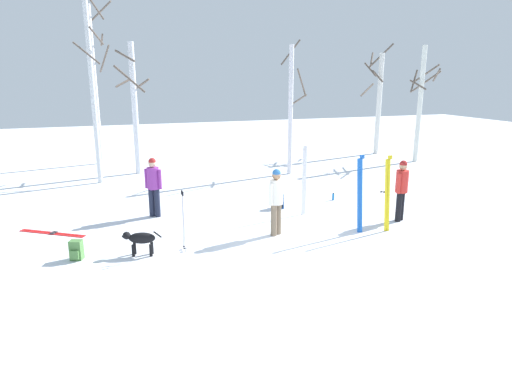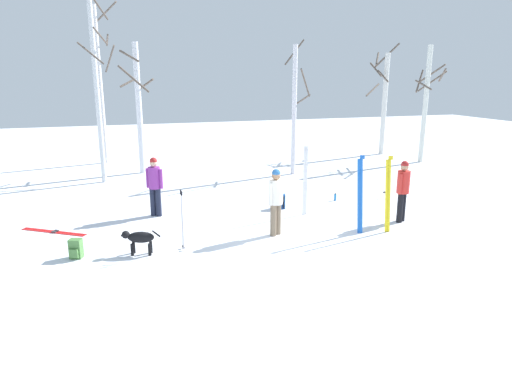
{
  "view_description": "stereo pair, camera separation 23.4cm",
  "coord_description": "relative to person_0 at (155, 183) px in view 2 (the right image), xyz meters",
  "views": [
    {
      "loc": [
        -3.88,
        -8.67,
        3.96
      ],
      "look_at": [
        -0.18,
        2.15,
        1.0
      ],
      "focal_mm": 31.77,
      "sensor_mm": 36.0,
      "label": 1
    },
    {
      "loc": [
        -3.66,
        -8.75,
        3.96
      ],
      "look_at": [
        -0.18,
        2.15,
        1.0
      ],
      "focal_mm": 31.77,
      "sensor_mm": 36.0,
      "label": 2
    }
  ],
  "objects": [
    {
      "name": "ski_pair_planted_2",
      "position": [
        4.13,
        -1.22,
        0.03
      ],
      "size": [
        0.13,
        0.02,
        2.02
      ],
      "color": "white",
      "rests_on": "ground_plane"
    },
    {
      "name": "person_1",
      "position": [
        6.44,
        -2.61,
        0.0
      ],
      "size": [
        0.46,
        0.34,
        1.72
      ],
      "color": "black",
      "rests_on": "ground_plane"
    },
    {
      "name": "birch_tree_3",
      "position": [
        0.06,
        6.25,
        1.75
      ],
      "size": [
        1.4,
        1.44,
        5.23
      ],
      "color": "silver",
      "rests_on": "ground_plane"
    },
    {
      "name": "ski_pair_lying_0",
      "position": [
        -2.69,
        -0.64,
        -0.97
      ],
      "size": [
        1.67,
        1.2,
        0.05
      ],
      "color": "red",
      "rests_on": "ground_plane"
    },
    {
      "name": "ski_pair_lying_1",
      "position": [
        7.78,
        0.17,
        -0.97
      ],
      "size": [
        1.46,
        1.42,
        0.05
      ],
      "color": "white",
      "rests_on": "ground_plane"
    },
    {
      "name": "backpack_1",
      "position": [
        -2.02,
        -2.65,
        -0.77
      ],
      "size": [
        0.31,
        0.33,
        0.44
      ],
      "color": "#4C7F3F",
      "rests_on": "ground_plane"
    },
    {
      "name": "birch_tree_5",
      "position": [
        12.13,
        7.31,
        1.76
      ],
      "size": [
        1.79,
        1.56,
        5.52
      ],
      "color": "silver",
      "rests_on": "ground_plane"
    },
    {
      "name": "birch_tree_1",
      "position": [
        -1.45,
        4.95,
        2.59
      ],
      "size": [
        1.14,
        0.72,
        6.95
      ],
      "color": "silver",
      "rests_on": "ground_plane"
    },
    {
      "name": "birch_tree_6",
      "position": [
        12.7,
        4.78,
        1.8
      ],
      "size": [
        1.46,
        1.75,
        5.26
      ],
      "color": "silver",
      "rests_on": "ground_plane"
    },
    {
      "name": "person_2",
      "position": [
        2.74,
        -2.58,
        0.0
      ],
      "size": [
        0.46,
        0.34,
        1.72
      ],
      "color": "#72604C",
      "rests_on": "ground_plane"
    },
    {
      "name": "person_0",
      "position": [
        0.0,
        0.0,
        0.0
      ],
      "size": [
        0.45,
        0.34,
        1.72
      ],
      "color": "#1E2338",
      "rests_on": "ground_plane"
    },
    {
      "name": "ski_pair_planted_0",
      "position": [
        4.82,
        -3.11,
        0.03
      ],
      "size": [
        0.23,
        0.09,
        2.04
      ],
      "color": "blue",
      "rests_on": "ground_plane"
    },
    {
      "name": "birch_tree_2",
      "position": [
        -1.36,
        9.03,
        2.61
      ],
      "size": [
        1.1,
        1.44,
        7.07
      ],
      "color": "silver",
      "rests_on": "ground_plane"
    },
    {
      "name": "ski_pair_planted_1",
      "position": [
        5.54,
        -3.25,
        0.02
      ],
      "size": [
        0.23,
        0.07,
        2.01
      ],
      "color": "yellow",
      "rests_on": "ground_plane"
    },
    {
      "name": "water_bottle_0",
      "position": [
        5.71,
        -0.11,
        -0.87
      ],
      "size": [
        0.07,
        0.07,
        0.24
      ],
      "color": "#1E72BF",
      "rests_on": "ground_plane"
    },
    {
      "name": "ground_plane",
      "position": [
        2.6,
        -4.1,
        -0.98
      ],
      "size": [
        60.0,
        60.0,
        0.0
      ],
      "primitive_type": "plane",
      "color": "white"
    },
    {
      "name": "backpack_0",
      "position": [
        3.71,
        -0.39,
        -0.77
      ],
      "size": [
        0.31,
        0.33,
        0.44
      ],
      "color": "#1E4C99",
      "rests_on": "ground_plane"
    },
    {
      "name": "ski_poles_0",
      "position": [
        0.33,
        -2.9,
        -0.22
      ],
      "size": [
        0.07,
        0.22,
        1.43
      ],
      "color": "#B2B2BC",
      "rests_on": "ground_plane"
    },
    {
      "name": "birch_tree_4",
      "position": [
        5.98,
        4.13,
        1.68
      ],
      "size": [
        0.96,
        1.21,
        5.33
      ],
      "color": "silver",
      "rests_on": "ground_plane"
    },
    {
      "name": "dog",
      "position": [
        -0.65,
        -2.86,
        -0.59
      ],
      "size": [
        0.87,
        0.38,
        0.57
      ],
      "color": "black",
      "rests_on": "ground_plane"
    }
  ]
}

